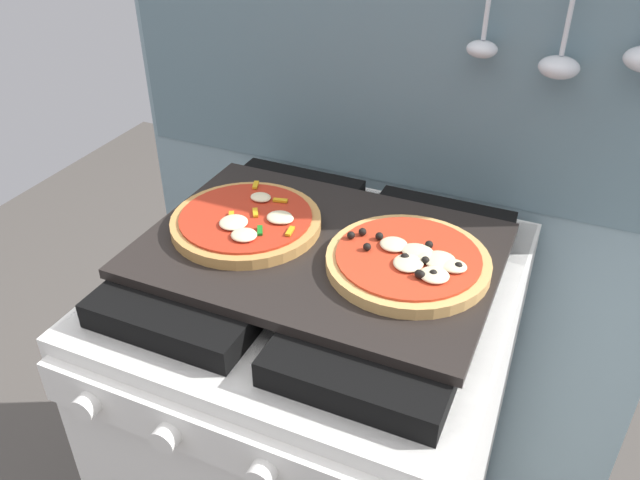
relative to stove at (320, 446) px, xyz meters
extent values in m
cube|color=#7A939E|center=(0.00, 0.34, 0.32)|extent=(1.10, 0.03, 1.55)
cube|color=slate|center=(0.00, 0.32, 0.70)|extent=(1.08, 0.00, 0.56)
ellipsoid|color=silver|center=(0.15, 0.29, 0.71)|extent=(0.05, 0.04, 0.03)
ellipsoid|color=silver|center=(0.27, 0.29, 0.70)|extent=(0.06, 0.05, 0.03)
cube|color=white|center=(0.00, 0.00, -0.02)|extent=(0.60, 0.60, 0.86)
cube|color=black|center=(0.00, 0.00, 0.40)|extent=(0.59, 0.59, 0.01)
cube|color=black|center=(-0.14, 0.00, 0.43)|extent=(0.24, 0.51, 0.04)
cube|color=black|center=(0.14, 0.00, 0.43)|extent=(0.24, 0.51, 0.04)
cube|color=white|center=(0.00, -0.31, 0.35)|extent=(0.58, 0.02, 0.07)
cylinder|color=silver|center=(-0.20, -0.33, 0.35)|extent=(0.04, 0.02, 0.04)
cylinder|color=silver|center=(-0.07, -0.33, 0.35)|extent=(0.04, 0.02, 0.04)
cylinder|color=silver|center=(0.07, -0.33, 0.35)|extent=(0.04, 0.02, 0.04)
cube|color=black|center=(0.00, 0.00, 0.46)|extent=(0.54, 0.38, 0.02)
cylinder|color=#C18947|center=(-0.13, 0.01, 0.47)|extent=(0.24, 0.24, 0.02)
cylinder|color=#B72D19|center=(-0.13, 0.01, 0.49)|extent=(0.21, 0.21, 0.00)
ellipsoid|color=beige|center=(-0.13, -0.03, 0.49)|extent=(0.04, 0.05, 0.01)
ellipsoid|color=beige|center=(-0.13, 0.06, 0.49)|extent=(0.04, 0.03, 0.01)
ellipsoid|color=beige|center=(-0.10, -0.05, 0.49)|extent=(0.04, 0.04, 0.01)
ellipsoid|color=beige|center=(-0.07, 0.01, 0.49)|extent=(0.03, 0.03, 0.01)
ellipsoid|color=beige|center=(-0.07, 0.01, 0.49)|extent=(0.04, 0.04, 0.01)
cube|color=gold|center=(-0.04, -0.02, 0.49)|extent=(0.01, 0.02, 0.00)
cube|color=#19721E|center=(-0.09, -0.03, 0.49)|extent=(0.02, 0.02, 0.00)
cube|color=red|center=(-0.09, -0.06, 0.49)|extent=(0.03, 0.02, 0.00)
cube|color=gold|center=(-0.10, 0.06, 0.49)|extent=(0.03, 0.01, 0.00)
cube|color=gold|center=(-0.16, 0.09, 0.49)|extent=(0.02, 0.03, 0.00)
cube|color=gold|center=(-0.15, -0.01, 0.49)|extent=(0.02, 0.02, 0.00)
cube|color=gold|center=(-0.12, 0.01, 0.49)|extent=(0.02, 0.02, 0.00)
cylinder|color=tan|center=(0.14, 0.00, 0.47)|extent=(0.24, 0.24, 0.02)
cylinder|color=red|center=(0.14, 0.00, 0.49)|extent=(0.21, 0.21, 0.00)
ellipsoid|color=beige|center=(0.11, 0.01, 0.49)|extent=(0.04, 0.04, 0.01)
ellipsoid|color=beige|center=(0.15, -0.02, 0.49)|extent=(0.04, 0.05, 0.01)
ellipsoid|color=beige|center=(0.19, 0.00, 0.49)|extent=(0.05, 0.05, 0.01)
ellipsoid|color=beige|center=(0.21, 0.00, 0.49)|extent=(0.04, 0.03, 0.01)
ellipsoid|color=beige|center=(0.17, 0.00, 0.49)|extent=(0.03, 0.03, 0.01)
ellipsoid|color=beige|center=(0.15, 0.01, 0.49)|extent=(0.05, 0.04, 0.01)
ellipsoid|color=beige|center=(0.19, -0.04, 0.49)|extent=(0.04, 0.04, 0.01)
sphere|color=black|center=(0.17, -0.05, 0.49)|extent=(0.01, 0.01, 0.01)
sphere|color=black|center=(0.17, -0.01, 0.49)|extent=(0.01, 0.01, 0.01)
sphere|color=black|center=(0.05, 0.01, 0.49)|extent=(0.01, 0.01, 0.01)
sphere|color=black|center=(0.14, -0.02, 0.49)|extent=(0.01, 0.01, 0.01)
sphere|color=black|center=(0.08, -0.01, 0.49)|extent=(0.01, 0.01, 0.01)
sphere|color=black|center=(0.16, 0.03, 0.49)|extent=(0.01, 0.01, 0.01)
sphere|color=black|center=(0.17, -0.04, 0.49)|extent=(0.01, 0.01, 0.01)
sphere|color=black|center=(0.21, -0.01, 0.49)|extent=(0.01, 0.01, 0.01)
sphere|color=black|center=(0.06, 0.02, 0.49)|extent=(0.01, 0.01, 0.01)
sphere|color=black|center=(0.09, 0.02, 0.49)|extent=(0.01, 0.01, 0.01)
sphere|color=black|center=(0.14, -0.01, 0.49)|extent=(0.01, 0.01, 0.01)
sphere|color=black|center=(0.19, -0.04, 0.49)|extent=(0.01, 0.01, 0.01)
camera|label=1|loc=(0.34, -0.76, 1.02)|focal=36.46mm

